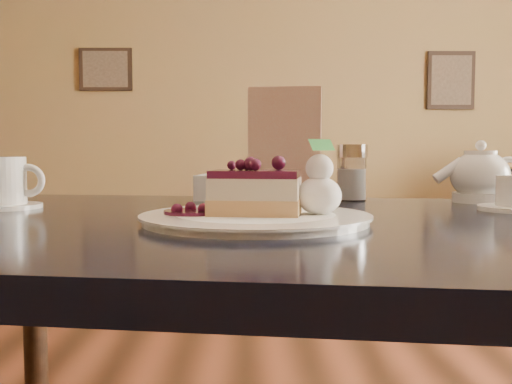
{
  "coord_description": "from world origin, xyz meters",
  "views": [
    {
      "loc": [
        -0.12,
        -0.53,
        0.91
      ],
      "look_at": [
        -0.11,
        0.23,
        0.86
      ],
      "focal_mm": 40.0,
      "sensor_mm": 36.0,
      "label": 1
    }
  ],
  "objects_px": {
    "main_table": "(260,272)",
    "cheesecake_slice": "(256,193)",
    "dessert_plate": "(256,219)",
    "coffee_set": "(3,185)",
    "tea_set": "(486,181)"
  },
  "relations": [
    {
      "from": "cheesecake_slice",
      "to": "coffee_set",
      "type": "distance_m",
      "value": 0.51
    },
    {
      "from": "main_table",
      "to": "coffee_set",
      "type": "distance_m",
      "value": 0.51
    },
    {
      "from": "main_table",
      "to": "tea_set",
      "type": "height_order",
      "value": "tea_set"
    },
    {
      "from": "cheesecake_slice",
      "to": "tea_set",
      "type": "xyz_separation_m",
      "value": [
        0.46,
        0.3,
        0.0
      ]
    },
    {
      "from": "main_table",
      "to": "coffee_set",
      "type": "bearing_deg",
      "value": 168.53
    },
    {
      "from": "cheesecake_slice",
      "to": "coffee_set",
      "type": "bearing_deg",
      "value": 162.58
    },
    {
      "from": "main_table",
      "to": "dessert_plate",
      "type": "distance_m",
      "value": 0.11
    },
    {
      "from": "main_table",
      "to": "dessert_plate",
      "type": "relative_size",
      "value": 4.3
    },
    {
      "from": "main_table",
      "to": "dessert_plate",
      "type": "bearing_deg",
      "value": -90.0
    },
    {
      "from": "main_table",
      "to": "cheesecake_slice",
      "type": "distance_m",
      "value": 0.14
    },
    {
      "from": "dessert_plate",
      "to": "coffee_set",
      "type": "bearing_deg",
      "value": 154.42
    },
    {
      "from": "cheesecake_slice",
      "to": "tea_set",
      "type": "bearing_deg",
      "value": 41.45
    },
    {
      "from": "main_table",
      "to": "coffee_set",
      "type": "height_order",
      "value": "coffee_set"
    },
    {
      "from": "main_table",
      "to": "cheesecake_slice",
      "type": "bearing_deg",
      "value": -90.0
    },
    {
      "from": "dessert_plate",
      "to": "tea_set",
      "type": "height_order",
      "value": "tea_set"
    }
  ]
}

